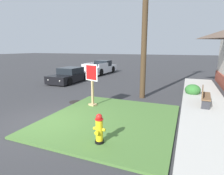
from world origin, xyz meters
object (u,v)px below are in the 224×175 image
Objects in this scene: parked_sedan_black at (70,76)px; pickup_truck_white at (101,68)px; stop_sign at (92,85)px; manhole_cover at (76,102)px; fire_hydrant at (99,129)px; street_bench at (205,95)px.

parked_sedan_black is 0.78× the size of pickup_truck_white.
stop_sign is at bearing -66.19° from pickup_truck_white.
parked_sedan_black is at bearing 127.47° from manhole_cover.
fire_hydrant is 0.22× the size of parked_sedan_black.
street_bench is (10.32, -3.30, 0.05)m from parked_sedan_black.
manhole_cover is (-1.26, 0.39, -1.11)m from stop_sign.
fire_hydrant is 0.17× the size of pickup_truck_white.
stop_sign is 2.96× the size of manhole_cover.
street_bench is (10.18, -9.19, -0.02)m from pickup_truck_white.
pickup_truck_white is at bearing 108.86° from manhole_cover.
parked_sedan_black reaches higher than manhole_cover.
pickup_truck_white is at bearing 113.81° from stop_sign.
manhole_cover is at bearing -71.14° from pickup_truck_white.
stop_sign reaches higher than manhole_cover.
pickup_truck_white reaches higher than fire_hydrant.
fire_hydrant is at bearing -58.73° from stop_sign.
manhole_cover is 6.70m from street_bench.
pickup_truck_white is 13.72m from street_bench.
parked_sedan_black is 2.33× the size of street_bench.
manhole_cover is at bearing 131.68° from fire_hydrant.
pickup_truck_white is (0.14, 5.89, 0.07)m from parked_sedan_black.
stop_sign reaches higher than fire_hydrant.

